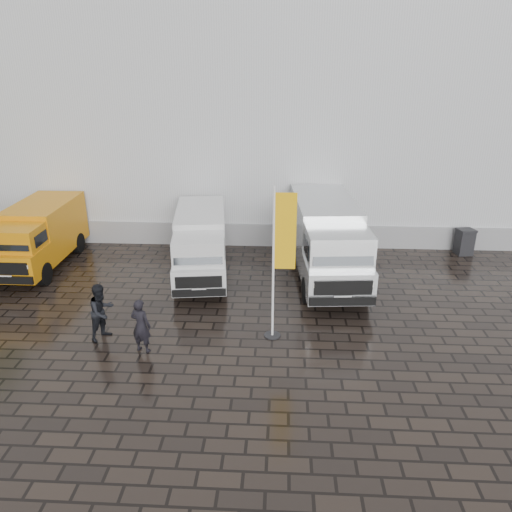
{
  "coord_description": "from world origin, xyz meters",
  "views": [
    {
      "loc": [
        1.15,
        -12.98,
        7.99
      ],
      "look_at": [
        0.33,
        2.2,
        1.82
      ],
      "focal_mm": 35.0,
      "sensor_mm": 36.0,
      "label": 1
    }
  ],
  "objects": [
    {
      "name": "hall_plinth",
      "position": [
        2.0,
        7.95,
        0.5
      ],
      "size": [
        44.0,
        0.15,
        1.0
      ],
      "primitive_type": "cube",
      "color": "gray",
      "rests_on": "ground"
    },
    {
      "name": "van_white",
      "position": [
        -1.92,
        4.7,
        1.2
      ],
      "size": [
        2.53,
        5.71,
        2.39
      ],
      "primitive_type": null,
      "rotation": [
        0.0,
        0.0,
        0.13
      ],
      "color": "silver",
      "rests_on": "ground"
    },
    {
      "name": "van_yellow",
      "position": [
        -8.51,
        5.14,
        1.22
      ],
      "size": [
        2.04,
        5.29,
        2.44
      ],
      "primitive_type": null,
      "rotation": [
        0.0,
        0.0,
        -0.0
      ],
      "color": "orange",
      "rests_on": "ground"
    },
    {
      "name": "van_silver",
      "position": [
        2.88,
        4.7,
        1.43
      ],
      "size": [
        2.72,
        6.74,
        2.85
      ],
      "primitive_type": null,
      "rotation": [
        0.0,
        0.0,
        0.08
      ],
      "color": "silver",
      "rests_on": "ground"
    },
    {
      "name": "flagpole",
      "position": [
        1.12,
        0.22,
        2.6
      ],
      "size": [
        0.88,
        0.5,
        4.69
      ],
      "color": "black",
      "rests_on": "ground"
    },
    {
      "name": "person_tent",
      "position": [
        -4.14,
        -0.14,
        0.88
      ],
      "size": [
        1.0,
        1.07,
        1.76
      ],
      "primitive_type": "imported",
      "rotation": [
        0.0,
        0.0,
        1.06
      ],
      "color": "black",
      "rests_on": "ground"
    },
    {
      "name": "ground",
      "position": [
        0.0,
        0.0,
        0.0
      ],
      "size": [
        120.0,
        120.0,
        0.0
      ],
      "primitive_type": "plane",
      "color": "black",
      "rests_on": "ground"
    },
    {
      "name": "exhibition_hall",
      "position": [
        2.0,
        16.0,
        6.0
      ],
      "size": [
        44.0,
        16.0,
        12.0
      ],
      "primitive_type": "cube",
      "color": "silver",
      "rests_on": "ground"
    },
    {
      "name": "person_front",
      "position": [
        -2.78,
        -0.8,
        0.83
      ],
      "size": [
        0.69,
        0.55,
        1.66
      ],
      "primitive_type": "imported",
      "rotation": [
        0.0,
        0.0,
        2.85
      ],
      "color": "black",
      "rests_on": "ground"
    },
    {
      "name": "wheelie_bin",
      "position": [
        8.97,
        7.42,
        0.56
      ],
      "size": [
        0.77,
        0.77,
        1.12
      ],
      "primitive_type": "cube",
      "rotation": [
        0.0,
        0.0,
        0.16
      ],
      "color": "black",
      "rests_on": "ground"
    }
  ]
}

